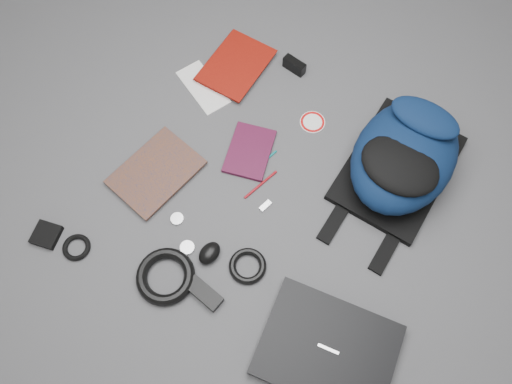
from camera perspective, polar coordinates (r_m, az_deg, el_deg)
The scene contains 22 objects.
ground at distance 1.66m, azimuth 0.00°, elevation -0.27°, with size 4.00×4.00×0.00m, color #4F4F51.
backpack at distance 1.68m, azimuth 16.62°, elevation 4.02°, with size 0.34×0.49×0.21m, color black, non-canonical shape.
laptop at distance 1.53m, azimuth 8.17°, elevation -17.41°, with size 0.38×0.30×0.04m, color black.
textbook_red at distance 1.95m, azimuth -4.92°, elevation 15.41°, with size 0.20×0.27×0.03m, color #730C06.
comic_book at distance 1.76m, azimuth -13.66°, elevation 4.22°, with size 0.21×0.29×0.02m, color #9B490B.
envelope at distance 1.88m, azimuth -6.06°, elevation 11.83°, with size 0.22×0.10×0.00m, color white.
dvd_case at distance 1.72m, azimuth -0.74°, elevation 4.68°, with size 0.14×0.20×0.02m, color #380A20.
compact_camera at distance 1.90m, azimuth 4.40°, elevation 14.23°, with size 0.09×0.03×0.05m, color black.
sticker_disc at distance 1.80m, azimuth 6.48°, elevation 7.94°, with size 0.09×0.09×0.00m, color white.
pen_teal at distance 1.71m, azimuth 0.73°, elevation 3.37°, with size 0.01×0.01×0.13m, color #0D7375.
pen_red at distance 1.67m, azimuth 0.53°, elevation 0.86°, with size 0.01×0.01×0.15m, color maroon.
id_badge at distance 1.72m, azimuth -8.74°, elevation 3.01°, with size 0.06×0.09×0.00m, color #1837B4.
usb_black at distance 1.69m, azimuth -0.13°, elevation 2.62°, with size 0.02×0.05×0.01m, color black.
usb_silver at distance 1.64m, azimuth 1.08°, elevation -1.58°, with size 0.02×0.04×0.01m, color silver.
mouse at distance 1.58m, azimuth -5.33°, elevation -6.97°, with size 0.06×0.08×0.04m, color black.
headphone_left at distance 1.64m, azimuth -9.00°, elevation -3.05°, with size 0.04×0.04×0.01m, color silver.
headphone_right at distance 1.61m, azimuth -7.86°, elevation -6.32°, with size 0.05×0.05×0.01m, color #A8A9AB.
cable_coil at distance 1.57m, azimuth -0.97°, elevation -8.45°, with size 0.12×0.12×0.02m, color black.
power_brick at distance 1.55m, azimuth -5.93°, elevation -11.43°, with size 0.12×0.05×0.03m, color black.
power_cord_coil at distance 1.58m, azimuth -10.29°, elevation -9.46°, with size 0.18×0.18×0.04m, color black.
pouch at distance 1.73m, azimuth -22.84°, elevation -4.52°, with size 0.08×0.08×0.02m, color black.
earbud_coil at distance 1.69m, azimuth -19.83°, elevation -5.97°, with size 0.09×0.09×0.02m, color black.
Camera 1 is at (0.34, -0.56, 1.53)m, focal length 35.00 mm.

